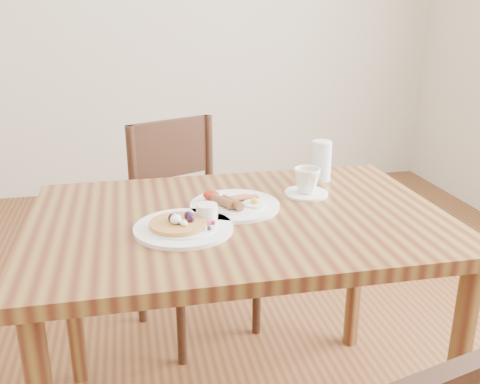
{
  "coord_description": "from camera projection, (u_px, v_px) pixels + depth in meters",
  "views": [
    {
      "loc": [
        -0.3,
        -1.41,
        1.33
      ],
      "look_at": [
        0.0,
        0.0,
        0.82
      ],
      "focal_mm": 40.0,
      "sensor_mm": 36.0,
      "label": 1
    }
  ],
  "objects": [
    {
      "name": "dining_table",
      "position": [
        240.0,
        245.0,
        1.59
      ],
      "size": [
        1.2,
        0.8,
        0.75
      ],
      "color": "brown",
      "rests_on": "ground"
    },
    {
      "name": "chair_far",
      "position": [
        189.0,
        218.0,
        2.21
      ],
      "size": [
        0.55,
        0.55,
        0.88
      ],
      "rotation": [
        0.0,
        0.0,
        3.54
      ],
      "color": "#3B2015",
      "rests_on": "ground"
    },
    {
      "name": "teacup_saucer",
      "position": [
        307.0,
        183.0,
        1.71
      ],
      "size": [
        0.14,
        0.14,
        0.09
      ],
      "color": "white",
      "rests_on": "dining_table"
    },
    {
      "name": "breakfast_plate",
      "position": [
        233.0,
        204.0,
        1.61
      ],
      "size": [
        0.27,
        0.27,
        0.04
      ],
      "color": "white",
      "rests_on": "dining_table"
    },
    {
      "name": "water_glass",
      "position": [
        321.0,
        161.0,
        1.84
      ],
      "size": [
        0.07,
        0.07,
        0.14
      ],
      "primitive_type": "cylinder",
      "color": "silver",
      "rests_on": "dining_table"
    },
    {
      "name": "pancake_plate",
      "position": [
        185.0,
        225.0,
        1.45
      ],
      "size": [
        0.27,
        0.27,
        0.06
      ],
      "color": "white",
      "rests_on": "dining_table"
    }
  ]
}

